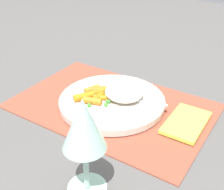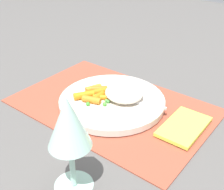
# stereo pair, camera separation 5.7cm
# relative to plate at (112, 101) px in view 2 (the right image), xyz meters

# --- Properties ---
(ground_plane) EXTENTS (2.40, 2.40, 0.00)m
(ground_plane) POSITION_rel_plate_xyz_m (0.00, 0.00, -0.01)
(ground_plane) COLOR #565451
(placemat) EXTENTS (0.48, 0.31, 0.01)m
(placemat) POSITION_rel_plate_xyz_m (0.00, 0.00, -0.01)
(placemat) COLOR #9E4733
(placemat) RESTS_ON ground_plane
(plate) EXTENTS (0.26, 0.26, 0.02)m
(plate) POSITION_rel_plate_xyz_m (0.00, 0.00, 0.00)
(plate) COLOR silver
(plate) RESTS_ON placemat
(rice_mound) EXTENTS (0.09, 0.09, 0.03)m
(rice_mound) POSITION_rel_plate_xyz_m (-0.02, -0.02, 0.02)
(rice_mound) COLOR beige
(rice_mound) RESTS_ON plate
(carrot_portion) EXTENTS (0.09, 0.09, 0.02)m
(carrot_portion) POSITION_rel_plate_xyz_m (0.04, 0.02, 0.02)
(carrot_portion) COLOR orange
(carrot_portion) RESTS_ON plate
(pea_scatter) EXTENTS (0.09, 0.08, 0.01)m
(pea_scatter) POSITION_rel_plate_xyz_m (0.03, 0.03, 0.01)
(pea_scatter) COLOR #51933A
(pea_scatter) RESTS_ON plate
(fork) EXTENTS (0.19, 0.06, 0.01)m
(fork) POSITION_rel_plate_xyz_m (-0.02, -0.01, 0.01)
(fork) COLOR #BCBCBC
(fork) RESTS_ON plate
(wine_glass) EXTENTS (0.07, 0.07, 0.18)m
(wine_glass) POSITION_rel_plate_xyz_m (-0.11, 0.24, 0.12)
(wine_glass) COLOR #B2E0CC
(wine_glass) RESTS_ON ground_plane
(napkin) EXTENTS (0.08, 0.13, 0.01)m
(napkin) POSITION_rel_plate_xyz_m (-0.18, -0.02, -0.00)
(napkin) COLOR #EAE54C
(napkin) RESTS_ON placemat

